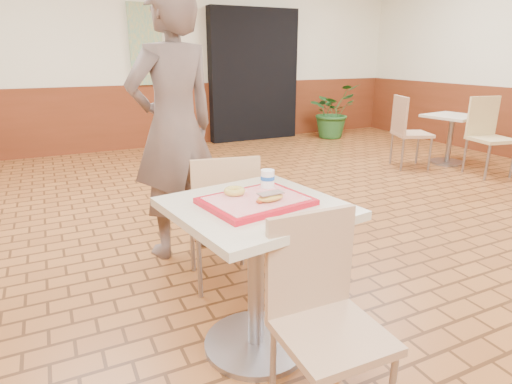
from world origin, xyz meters
name	(u,v)px	position (x,y,z in m)	size (l,w,h in m)	color
room_shell	(421,48)	(0.00, 0.00, 1.50)	(8.01, 10.01, 3.01)	brown
wainscot_band	(403,204)	(0.00, 0.00, 0.50)	(8.00, 10.00, 1.00)	#622912
corridor_doorway	(254,76)	(1.20, 4.88, 1.10)	(1.60, 0.22, 2.20)	black
promo_poster	(146,45)	(-0.60, 4.94, 1.60)	(0.50, 0.03, 1.20)	gray
main_table	(256,254)	(-1.26, -0.31, 0.53)	(0.75, 0.75, 0.79)	beige
chair_main_front	(323,309)	(-1.19, -0.80, 0.49)	(0.41, 0.41, 0.87)	tan
chair_main_back	(223,215)	(-1.18, 0.34, 0.50)	(0.48, 0.48, 0.89)	#D4AE7F
customer	(174,128)	(-1.28, 0.99, 0.96)	(0.70, 0.46, 1.93)	#695851
serving_tray	(256,201)	(-1.26, -0.31, 0.81)	(0.47, 0.37, 0.03)	red
ring_donut	(234,191)	(-1.33, -0.21, 0.84)	(0.10, 0.10, 0.03)	gold
long_john_donut	(270,197)	(-1.22, -0.38, 0.84)	(0.14, 0.07, 0.04)	gold
paper_cup	(268,178)	(-1.13, -0.18, 0.87)	(0.07, 0.07, 0.09)	white
second_table	(451,131)	(2.88, 2.08, 0.45)	(0.64, 0.64, 0.67)	beige
chair_second_left	(407,128)	(2.17, 2.19, 0.53)	(0.56, 0.56, 0.95)	tan
chair_second_front	(488,132)	(2.84, 1.51, 0.54)	(0.52, 0.52, 0.96)	#D6BE80
potted_plant	(332,111)	(2.54, 4.40, 0.48)	(0.86, 0.74, 0.95)	#245823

